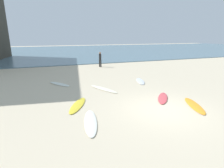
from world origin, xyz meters
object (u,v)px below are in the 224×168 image
object	(u,v)px
surfboard_4	(163,98)
surfboard_5	(60,84)
surfboard_2	(104,89)
surfboard_3	(140,81)
surfboard_1	(194,105)
beachgoer_near	(100,59)
surfboard_6	(78,105)
surfboard_0	(91,122)

from	to	relation	value
surfboard_4	surfboard_5	xyz separation A→B (m)	(-5.53, 5.16, -0.00)
surfboard_2	surfboard_3	distance (m)	3.54
surfboard_1	surfboard_5	distance (m)	9.26
surfboard_4	surfboard_5	distance (m)	7.56
surfboard_2	beachgoer_near	xyz separation A→B (m)	(2.19, 8.62, 0.93)
surfboard_4	beachgoer_near	size ratio (longest dim) A/B	1.20
surfboard_5	surfboard_6	bearing A→B (deg)	-117.62
surfboard_5	beachgoer_near	bearing A→B (deg)	16.50
surfboard_1	surfboard_2	distance (m)	5.73
surfboard_5	surfboard_6	distance (m)	4.64
surfboard_0	surfboard_2	bearing A→B (deg)	-102.60
surfboard_2	surfboard_3	size ratio (longest dim) A/B	1.24
surfboard_0	surfboard_6	xyz separation A→B (m)	(-0.23, 2.07, -0.00)
surfboard_4	surfboard_3	bearing A→B (deg)	-61.75
surfboard_5	surfboard_4	bearing A→B (deg)	-78.63
surfboard_3	surfboard_2	bearing A→B (deg)	35.66
surfboard_1	surfboard_3	distance (m)	5.45
surfboard_2	surfboard_6	bearing A→B (deg)	-158.01
beachgoer_near	surfboard_3	bearing A→B (deg)	-26.09
surfboard_0	surfboard_4	xyz separation A→B (m)	(4.66, 1.50, 0.01)
surfboard_0	beachgoer_near	world-z (taller)	beachgoer_near
surfboard_3	beachgoer_near	distance (m)	7.74
surfboard_3	beachgoer_near	xyz separation A→B (m)	(-1.19, 7.59, 0.93)
surfboard_2	surfboard_0	bearing A→B (deg)	-139.12
surfboard_6	surfboard_4	bearing A→B (deg)	18.51
surfboard_4	surfboard_6	size ratio (longest dim) A/B	0.91
surfboard_1	surfboard_6	xyz separation A→B (m)	(-5.79, 2.06, 0.00)
surfboard_5	beachgoer_near	world-z (taller)	beachgoer_near
surfboard_1	surfboard_3	bearing A→B (deg)	-65.07
surfboard_4	surfboard_1	bearing A→B (deg)	158.33
surfboard_2	surfboard_5	size ratio (longest dim) A/B	1.19
surfboard_4	beachgoer_near	bearing A→B (deg)	-49.89
surfboard_3	surfboard_0	bearing A→B (deg)	64.57
surfboard_2	surfboard_4	bearing A→B (deg)	-72.42
beachgoer_near	surfboard_6	bearing A→B (deg)	-56.50
surfboard_3	beachgoer_near	bearing A→B (deg)	-62.37
surfboard_0	surfboard_1	size ratio (longest dim) A/B	1.05
surfboard_4	surfboard_5	bearing A→B (deg)	-5.71
surfboard_5	surfboard_6	size ratio (longest dim) A/B	0.95
surfboard_3	surfboard_4	distance (m)	3.99
beachgoer_near	surfboard_0	bearing A→B (deg)	-52.44
surfboard_1	surfboard_3	xyz separation A→B (m)	(-0.27, 5.45, 0.01)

